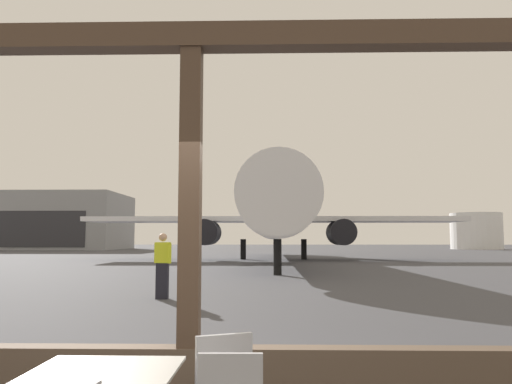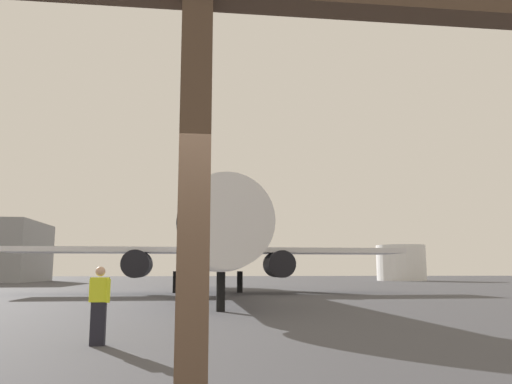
{
  "view_description": "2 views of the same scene",
  "coord_description": "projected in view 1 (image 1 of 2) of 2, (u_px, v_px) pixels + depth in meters",
  "views": [
    {
      "loc": [
        0.75,
        -4.87,
        1.58
      ],
      "look_at": [
        0.17,
        19.05,
        3.79
      ],
      "focal_mm": 35.93,
      "sensor_mm": 36.0,
      "label": 1
    },
    {
      "loc": [
        0.0,
        -3.22,
        1.65
      ],
      "look_at": [
        2.16,
        14.37,
        4.38
      ],
      "focal_mm": 35.84,
      "sensor_mm": 36.0,
      "label": 2
    }
  ],
  "objects": [
    {
      "name": "distant_hangar",
      "position": [
        61.0,
        222.0,
        81.56
      ],
      "size": [
        19.67,
        15.94,
        8.74
      ],
      "color": "gray",
      "rests_on": "ground"
    },
    {
      "name": "ground_plane",
      "position": [
        260.0,
        257.0,
        44.54
      ],
      "size": [
        220.0,
        220.0,
        0.0
      ],
      "primitive_type": "plane",
      "color": "#424247"
    },
    {
      "name": "airplane",
      "position": [
        274.0,
        215.0,
        37.8
      ],
      "size": [
        28.72,
        37.24,
        10.2
      ],
      "color": "silver",
      "rests_on": "ground"
    },
    {
      "name": "window_frame",
      "position": [
        190.0,
        264.0,
        4.84
      ],
      "size": [
        8.34,
        0.24,
        3.68
      ],
      "color": "brown",
      "rests_on": "ground"
    },
    {
      "name": "ground_crew_worker",
      "position": [
        163.0,
        265.0,
        13.65
      ],
      "size": [
        0.51,
        0.32,
        1.74
      ],
      "color": "black",
      "rests_on": "ground"
    },
    {
      "name": "fuel_storage_tank",
      "position": [
        476.0,
        231.0,
        81.4
      ],
      "size": [
        7.88,
        7.88,
        5.75
      ],
      "primitive_type": "cylinder",
      "color": "white",
      "rests_on": "ground"
    }
  ]
}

